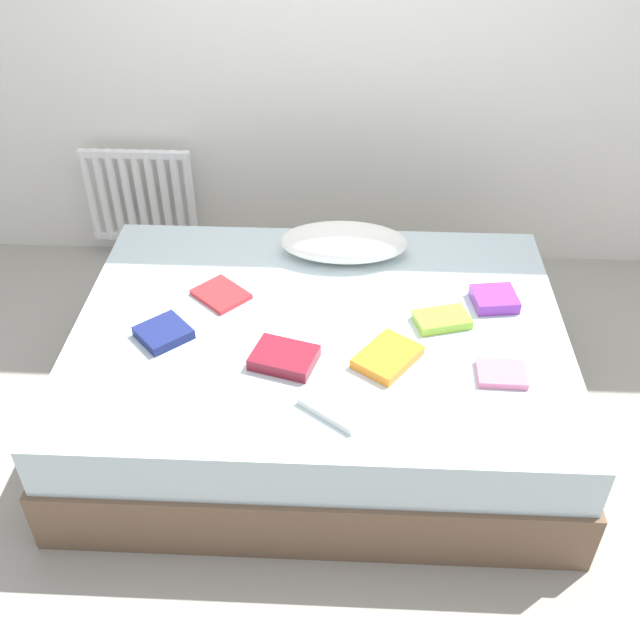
# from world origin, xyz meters

# --- Properties ---
(ground_plane) EXTENTS (8.00, 8.00, 0.00)m
(ground_plane) POSITION_xyz_m (0.00, 0.00, 0.00)
(ground_plane) COLOR #9E998E
(bed) EXTENTS (2.00, 1.50, 0.50)m
(bed) POSITION_xyz_m (0.00, 0.00, 0.25)
(bed) COLOR brown
(bed) RESTS_ON ground
(radiator) EXTENTS (0.59, 0.04, 0.54)m
(radiator) POSITION_xyz_m (-1.03, 1.20, 0.39)
(radiator) COLOR white
(radiator) RESTS_ON ground
(pillow) EXTENTS (0.57, 0.29, 0.14)m
(pillow) POSITION_xyz_m (0.09, 0.51, 0.57)
(pillow) COLOR white
(pillow) RESTS_ON bed
(textbook_lime) EXTENTS (0.24, 0.19, 0.04)m
(textbook_lime) POSITION_xyz_m (0.49, 0.03, 0.52)
(textbook_lime) COLOR #8CC638
(textbook_lime) RESTS_ON bed
(textbook_pink) EXTENTS (0.18, 0.15, 0.03)m
(textbook_pink) POSITION_xyz_m (0.68, -0.28, 0.51)
(textbook_pink) COLOR pink
(textbook_pink) RESTS_ON bed
(textbook_navy) EXTENTS (0.25, 0.25, 0.04)m
(textbook_navy) POSITION_xyz_m (-0.60, -0.11, 0.52)
(textbook_navy) COLOR navy
(textbook_navy) RESTS_ON bed
(textbook_red) EXTENTS (0.27, 0.27, 0.02)m
(textbook_red) POSITION_xyz_m (-0.42, 0.17, 0.51)
(textbook_red) COLOR red
(textbook_red) RESTS_ON bed
(textbook_maroon) EXTENTS (0.27, 0.23, 0.05)m
(textbook_maroon) POSITION_xyz_m (-0.12, -0.24, 0.52)
(textbook_maroon) COLOR maroon
(textbook_maroon) RESTS_ON bed
(textbook_white) EXTENTS (0.27, 0.25, 0.03)m
(textbook_white) POSITION_xyz_m (0.08, -0.48, 0.51)
(textbook_white) COLOR white
(textbook_white) RESTS_ON bed
(textbook_orange) EXTENTS (0.28, 0.30, 0.04)m
(textbook_orange) POSITION_xyz_m (0.27, -0.21, 0.52)
(textbook_orange) COLOR orange
(textbook_orange) RESTS_ON bed
(textbook_purple) EXTENTS (0.20, 0.18, 0.05)m
(textbook_purple) POSITION_xyz_m (0.72, 0.17, 0.53)
(textbook_purple) COLOR purple
(textbook_purple) RESTS_ON bed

